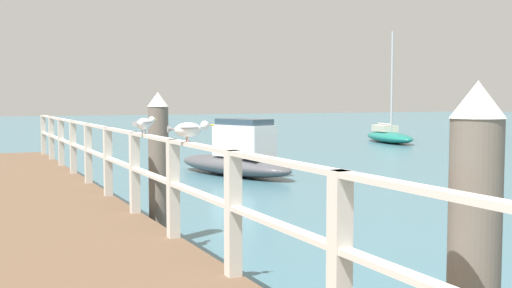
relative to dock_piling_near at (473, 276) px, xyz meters
name	(u,v)px	position (x,y,z in m)	size (l,w,h in m)	color
pier_deck	(17,229)	(-1.80, 6.52, -0.82)	(3.01, 19.79, 0.50)	brown
pier_railing	(120,158)	(-0.38, 6.52, 0.10)	(0.12, 18.31, 1.09)	beige
dock_piling_near	(473,276)	(0.00, 0.00, 0.00)	(0.29, 0.29, 2.12)	#6B6056
dock_piling_far	(159,168)	(0.00, 5.85, 0.00)	(0.29, 0.29, 2.12)	#6B6056
seagull_foreground	(189,129)	(-0.37, 3.52, 0.65)	(0.48, 0.20, 0.21)	white
seagull_background	(145,123)	(-0.37, 5.19, 0.65)	(0.39, 0.35, 0.21)	white
boat_2	(389,135)	(15.65, 21.06, -0.74)	(2.34, 4.54, 5.14)	#197266
boat_5	(237,157)	(4.14, 12.57, -0.57)	(2.35, 4.43, 1.51)	#4C4C51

